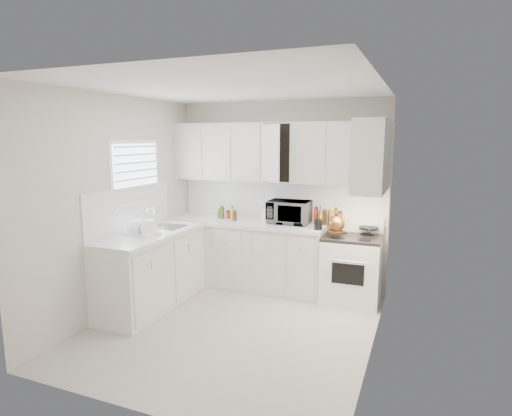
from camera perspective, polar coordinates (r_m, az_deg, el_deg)
The scene contains 36 objects.
floor at distance 4.90m, azimuth -3.18°, elevation -15.86°, with size 3.20×3.20×0.00m, color #BCB4AB.
ceiling at distance 4.46m, azimuth -3.50°, elevation 15.93°, with size 3.20×3.20×0.00m, color white.
wall_back at distance 5.97m, azimuth 3.23°, elevation 1.80°, with size 3.00×3.00×0.00m, color beige.
wall_front at distance 3.17m, azimuth -15.84°, elevation -5.49°, with size 3.00×3.00×0.00m, color beige.
wall_left at distance 5.31m, azimuth -18.13°, elevation 0.37°, with size 3.20×3.20×0.00m, color beige.
wall_right at distance 4.10m, azimuth 15.99°, elevation -2.10°, with size 3.20×3.20×0.00m, color beige.
window_blinds at distance 5.54m, azimuth -15.78°, elevation 3.45°, with size 0.06×0.96×1.06m, color white, non-canonical shape.
lower_cabinets_back at distance 6.01m, azimuth -1.32°, elevation -6.43°, with size 2.22×0.60×0.90m, color beige, non-canonical shape.
lower_cabinets_left at distance 5.48m, azimuth -13.88°, elevation -8.31°, with size 0.60×1.60×0.90m, color beige, non-canonical shape.
countertop_back at distance 5.89m, azimuth -1.37°, elevation -2.01°, with size 2.24×0.64×0.05m, color silver.
countertop_left at distance 5.35m, azimuth -13.99°, elevation -3.47°, with size 0.64×1.62×0.05m, color silver.
backsplash_back at distance 5.97m, azimuth 3.19°, elevation 1.07°, with size 2.98×0.02×0.55m, color silver.
backsplash_left at distance 5.47m, azimuth -16.67°, elevation -0.10°, with size 0.02×1.60×0.55m, color silver.
upper_cabinets_back at distance 5.79m, azimuth 2.72°, elevation 3.55°, with size 3.00×0.33×0.80m, color beige, non-canonical shape.
upper_cabinets_right at distance 4.89m, azimuth 15.21°, elevation 2.14°, with size 0.33×0.90×0.80m, color beige, non-canonical shape.
sink at distance 5.60m, azimuth -11.96°, elevation -1.30°, with size 0.42×0.38×0.30m, color gray, non-canonical shape.
stove at distance 5.55m, azimuth 12.78°, elevation -6.90°, with size 0.72×0.59×1.11m, color white, non-canonical shape.
tea_kettle at distance 5.31m, azimuth 10.79°, elevation -1.94°, with size 0.26×0.22×0.24m, color #9B5B2A, non-canonical shape.
frying_pan at distance 5.58m, azimuth 15.03°, elevation -2.56°, with size 0.25×0.42×0.04m, color black, non-canonical shape.
microwave at distance 5.71m, azimuth 4.49°, elevation -0.21°, with size 0.56×0.31×0.38m, color gray.
rice_cooker at distance 5.80m, azimuth 1.88°, elevation -0.77°, with size 0.23×0.23×0.23m, color white, non-canonical shape.
paper_towel at distance 5.93m, azimuth 2.35°, elevation -0.35°, with size 0.12×0.12×0.27m, color white.
utensil_crock at distance 5.35m, azimuth 8.44°, elevation -1.26°, with size 0.11×0.11×0.32m, color black, non-canonical shape.
dish_rack at distance 5.21m, azimuth -15.16°, elevation -2.41°, with size 0.37×0.28×0.21m, color white, non-canonical shape.
spice_left_0 at distance 6.18m, azimuth -4.82°, elevation -0.64°, with size 0.06×0.06×0.13m, color olive.
spice_left_1 at distance 6.06m, azimuth -4.57°, elevation -0.83°, with size 0.06×0.06×0.13m, color #366220.
spice_left_2 at distance 6.11m, azimuth -3.56°, elevation -0.73°, with size 0.06×0.06×0.13m, color red.
spice_left_3 at distance 6.00m, azimuth -3.29°, elevation -0.92°, with size 0.06×0.06×0.13m, color gold.
spice_left_4 at distance 6.05m, azimuth -2.28°, elevation -0.83°, with size 0.06×0.06×0.13m, color #582E19.
sauce_right_0 at distance 5.72m, azimuth 8.27°, elevation -1.22°, with size 0.06×0.06×0.19m, color red.
sauce_right_1 at distance 5.65m, azimuth 8.66°, elevation -1.36°, with size 0.06×0.06×0.19m, color gold.
sauce_right_2 at distance 5.70m, azimuth 9.34°, elevation -1.29°, with size 0.06×0.06×0.19m, color #582E19.
sauce_right_3 at distance 5.63m, azimuth 9.75°, elevation -1.44°, with size 0.06×0.06×0.19m, color black.
sauce_right_4 at distance 5.67m, azimuth 10.42°, elevation -1.37°, with size 0.06×0.06×0.19m, color olive.
sauce_right_5 at distance 5.60m, azimuth 10.85°, elevation -1.51°, with size 0.06×0.06×0.19m, color #366220.
sauce_right_6 at distance 5.65m, azimuth 11.52°, elevation -1.44°, with size 0.06×0.06×0.19m, color red.
Camera 1 is at (1.90, -4.01, 2.10)m, focal length 29.56 mm.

